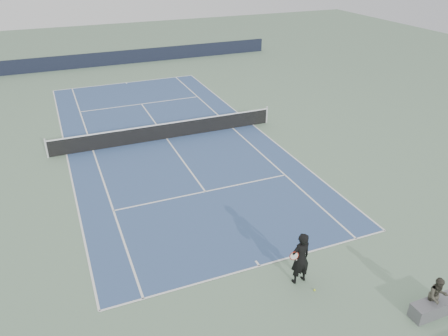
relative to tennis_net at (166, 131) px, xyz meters
name	(u,v)px	position (x,y,z in m)	size (l,w,h in m)	color
ground	(167,139)	(0.00, 0.00, -0.50)	(80.00, 80.00, 0.00)	slate
court_surface	(167,139)	(0.00, 0.00, -0.50)	(10.97, 23.77, 0.01)	#344E7C
tennis_net	(166,131)	(0.00, 0.00, 0.00)	(12.90, 0.10, 1.07)	silver
windscreen_far	(112,58)	(0.00, 17.88, 0.10)	(30.00, 0.25, 1.20)	black
tennis_player	(300,258)	(0.87, -13.03, 0.46)	(0.83, 0.58, 1.93)	black
tennis_ball	(315,290)	(1.12, -13.64, -0.47)	(0.07, 0.07, 0.07)	#D1EB30
spectator_bench	(435,302)	(3.90, -15.83, -0.02)	(1.60, 0.92, 1.35)	#58585D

